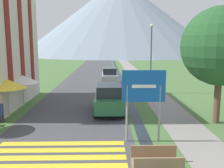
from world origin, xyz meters
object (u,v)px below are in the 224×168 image
parked_car_far (110,76)px  streetlamp (151,54)px  footbridge (156,163)px  cafe_umbrella_rear_white (22,79)px  cafe_chair_far_right (8,104)px  cafe_umbrella_middle_yellow (7,84)px  person_seated_near (1,110)px  tree_by_path (221,46)px  road_sign (144,94)px  parked_car_near (109,98)px

parked_car_far → streetlamp: (3.55, -4.92, 2.60)m
footbridge → parked_car_far: parked_car_far is taller
cafe_umbrella_rear_white → streetlamp: streetlamp is taller
cafe_chair_far_right → cafe_umbrella_middle_yellow: 2.09m
person_seated_near → tree_by_path: bearing=-1.3°
cafe_umbrella_rear_white → cafe_chair_far_right: bearing=-111.0°
cafe_umbrella_middle_yellow → road_sign: bearing=-27.3°
streetlamp → tree_by_path: 8.78m
footbridge → parked_car_near: parked_car_near is taller
tree_by_path → person_seated_near: bearing=178.7°
tree_by_path → cafe_umbrella_middle_yellow: bearing=173.8°
parked_car_near → streetlamp: (3.73, 6.15, 2.60)m
road_sign → cafe_umbrella_middle_yellow: (-7.48, 3.86, -0.16)m
parked_car_far → person_seated_near: bearing=-115.5°
road_sign → person_seated_near: size_ratio=2.56×
parked_car_far → cafe_chair_far_right: bearing=-122.0°
cafe_umbrella_rear_white → cafe_umbrella_middle_yellow: bearing=-89.5°
cafe_chair_far_right → cafe_umbrella_rear_white: bearing=46.4°
footbridge → streetlamp: (2.13, 13.56, 3.28)m
footbridge → person_seated_near: bearing=144.9°
footbridge → cafe_umbrella_rear_white: size_ratio=0.75×
parked_car_near → cafe_umbrella_rear_white: size_ratio=1.80×
footbridge → tree_by_path: tree_by_path is taller
streetlamp → parked_car_far: bearing=125.8°
road_sign → cafe_chair_far_right: road_sign is taller
parked_car_far → person_seated_near: parked_car_far is taller
road_sign → footbridge: 3.20m
person_seated_near → cafe_chair_far_right: bearing=101.9°
cafe_chair_far_right → tree_by_path: size_ratio=0.13×
tree_by_path → streetlamp: bearing=104.7°
parked_car_far → tree_by_path: (5.77, -13.38, 3.32)m
road_sign → cafe_umbrella_rear_white: (-7.50, 6.59, -0.27)m
footbridge → cafe_umbrella_middle_yellow: (-7.59, 6.39, 1.81)m
cafe_umbrella_rear_white → tree_by_path: size_ratio=0.36×
road_sign → tree_by_path: (4.47, 2.57, 2.03)m
parked_car_far → cafe_umbrella_rear_white: 11.28m
streetlamp → tree_by_path: (2.22, -8.47, 0.72)m
footbridge → parked_car_near: 7.61m
cafe_umbrella_middle_yellow → parked_car_far: bearing=62.9°
footbridge → streetlamp: streetlamp is taller
parked_car_far → cafe_umbrella_middle_yellow: size_ratio=1.83×
parked_car_near → parked_car_far: size_ratio=0.98×
cafe_umbrella_middle_yellow → cafe_umbrella_rear_white: size_ratio=1.01×
person_seated_near → tree_by_path: 12.52m
footbridge → cafe_umbrella_middle_yellow: 10.08m
person_seated_near → tree_by_path: (12.01, -0.28, 3.53)m
road_sign → cafe_umbrella_rear_white: size_ratio=1.42×
cafe_chair_far_right → tree_by_path: tree_by_path is taller
road_sign → streetlamp: (2.25, 11.03, 1.31)m
parked_car_near → tree_by_path: (5.96, -2.32, 3.32)m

